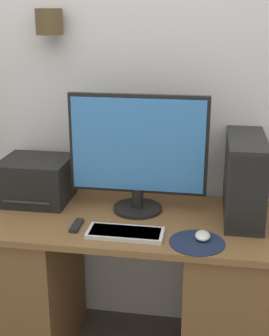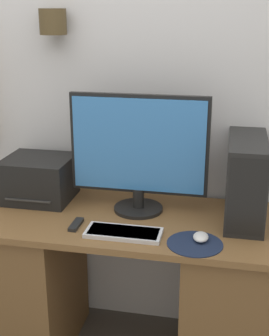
{
  "view_description": "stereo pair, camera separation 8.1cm",
  "coord_description": "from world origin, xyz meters",
  "px_view_note": "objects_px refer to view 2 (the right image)",
  "views": [
    {
      "loc": [
        0.36,
        -1.63,
        1.68
      ],
      "look_at": [
        0.04,
        0.31,
        1.02
      ],
      "focal_mm": 50.0,
      "sensor_mm": 36.0,
      "label": 1
    },
    {
      "loc": [
        0.44,
        -1.61,
        1.68
      ],
      "look_at": [
        0.04,
        0.31,
        1.02
      ],
      "focal_mm": 50.0,
      "sensor_mm": 36.0,
      "label": 2
    }
  ],
  "objects_px": {
    "keyboard": "(124,233)",
    "computer_tower": "(246,178)",
    "mouse": "(201,237)",
    "remote_control": "(76,224)",
    "monitor": "(139,150)",
    "printer": "(39,179)"
  },
  "relations": [
    {
      "from": "mouse",
      "to": "remote_control",
      "type": "xyz_separation_m",
      "value": [
        -0.55,
        0.03,
        -0.01
      ]
    },
    {
      "from": "remote_control",
      "to": "monitor",
      "type": "bearing_deg",
      "value": 44.53
    },
    {
      "from": "keyboard",
      "to": "printer",
      "type": "bearing_deg",
      "value": 148.5
    },
    {
      "from": "computer_tower",
      "to": "printer",
      "type": "height_order",
      "value": "computer_tower"
    },
    {
      "from": "monitor",
      "to": "keyboard",
      "type": "height_order",
      "value": "monitor"
    },
    {
      "from": "computer_tower",
      "to": "keyboard",
      "type": "bearing_deg",
      "value": -149.18
    },
    {
      "from": "monitor",
      "to": "printer",
      "type": "distance_m",
      "value": 0.55
    },
    {
      "from": "monitor",
      "to": "printer",
      "type": "height_order",
      "value": "monitor"
    },
    {
      "from": "monitor",
      "to": "keyboard",
      "type": "distance_m",
      "value": 0.4
    },
    {
      "from": "computer_tower",
      "to": "remote_control",
      "type": "height_order",
      "value": "computer_tower"
    },
    {
      "from": "keyboard",
      "to": "remote_control",
      "type": "xyz_separation_m",
      "value": [
        -0.23,
        0.04,
        -0.0
      ]
    },
    {
      "from": "computer_tower",
      "to": "mouse",
      "type": "bearing_deg",
      "value": -121.02
    },
    {
      "from": "keyboard",
      "to": "computer_tower",
      "type": "distance_m",
      "value": 0.61
    },
    {
      "from": "keyboard",
      "to": "mouse",
      "type": "relative_size",
      "value": 3.74
    },
    {
      "from": "mouse",
      "to": "remote_control",
      "type": "height_order",
      "value": "mouse"
    },
    {
      "from": "monitor",
      "to": "mouse",
      "type": "height_order",
      "value": "monitor"
    },
    {
      "from": "computer_tower",
      "to": "monitor",
      "type": "bearing_deg",
      "value": -176.97
    },
    {
      "from": "mouse",
      "to": "computer_tower",
      "type": "distance_m",
      "value": 0.38
    },
    {
      "from": "remote_control",
      "to": "computer_tower",
      "type": "bearing_deg",
      "value": 19.61
    },
    {
      "from": "monitor",
      "to": "computer_tower",
      "type": "distance_m",
      "value": 0.5
    },
    {
      "from": "monitor",
      "to": "printer",
      "type": "xyz_separation_m",
      "value": [
        -0.52,
        0.04,
        -0.19
      ]
    },
    {
      "from": "keyboard",
      "to": "computer_tower",
      "type": "xyz_separation_m",
      "value": [
        0.5,
        0.3,
        0.18
      ]
    }
  ]
}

